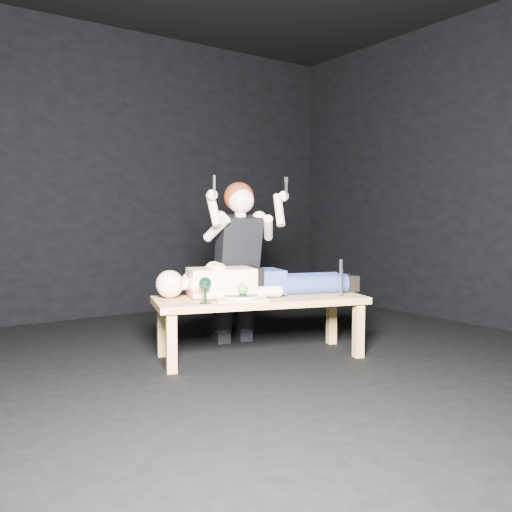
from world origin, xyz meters
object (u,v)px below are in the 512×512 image
object	(u,v)px
lying_man	(261,278)
goblet	(205,290)
kneeling_woman	(235,261)
serving_tray	(241,299)
table	(260,327)
carving_knife	(341,278)

from	to	relation	value
lying_man	goblet	xyz separation A→B (m)	(-0.57, -0.14, -0.04)
kneeling_woman	serving_tray	bearing A→B (deg)	-107.18
table	kneeling_woman	distance (m)	0.68
goblet	serving_tray	bearing A→B (deg)	-5.88
serving_tray	carving_knife	xyz separation A→B (m)	(0.72, -0.26, 0.13)
carving_knife	goblet	bearing A→B (deg)	-178.87
kneeling_woman	serving_tray	distance (m)	0.69
table	serving_tray	bearing A→B (deg)	-144.27
goblet	carving_knife	xyz separation A→B (m)	(0.99, -0.29, 0.05)
kneeling_woman	goblet	bearing A→B (deg)	-125.61
serving_tray	carving_knife	world-z (taller)	carving_knife
lying_man	serving_tray	distance (m)	0.36
table	lying_man	size ratio (longest dim) A/B	1.02
table	kneeling_woman	xyz separation A→B (m)	(0.10, 0.50, 0.45)
serving_tray	goblet	world-z (taller)	goblet
lying_man	goblet	world-z (taller)	lying_man
kneeling_woman	carving_knife	size ratio (longest dim) A/B	4.90
lying_man	kneeling_woman	size ratio (longest dim) A/B	1.11
table	serving_tray	distance (m)	0.33
serving_tray	carving_knife	distance (m)	0.77
goblet	lying_man	bearing A→B (deg)	14.09
kneeling_woman	table	bearing A→B (deg)	-89.62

